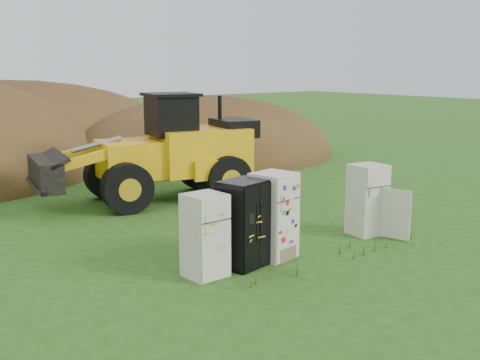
{
  "coord_description": "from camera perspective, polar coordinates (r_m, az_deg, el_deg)",
  "views": [
    {
      "loc": [
        -8.98,
        -9.55,
        4.18
      ],
      "look_at": [
        -0.02,
        2.0,
        1.36
      ],
      "focal_mm": 45.0,
      "sensor_mm": 36.0,
      "label": 1
    }
  ],
  "objects": [
    {
      "name": "wheel_loader",
      "position": [
        18.48,
        -8.91,
        2.94
      ],
      "size": [
        7.28,
        4.07,
        3.32
      ],
      "primitive_type": null,
      "rotation": [
        0.0,
        0.0,
        -0.2
      ],
      "color": "#ECB10F",
      "rests_on": "ground"
    },
    {
      "name": "dirt_mound_right",
      "position": [
        27.21,
        -3.26,
        2.05
      ],
      "size": [
        12.94,
        9.49,
        5.66
      ],
      "primitive_type": "ellipsoid",
      "color": "#452D16",
      "rests_on": "ground"
    },
    {
      "name": "dirt_mound_back",
      "position": [
        29.81,
        -21.2,
        2.11
      ],
      "size": [
        17.78,
        11.85,
        7.0
      ],
      "primitive_type": "ellipsoid",
      "color": "#452D16",
      "rests_on": "ground"
    },
    {
      "name": "ground",
      "position": [
        13.75,
        5.21,
        -6.83
      ],
      "size": [
        120.0,
        120.0,
        0.0
      ],
      "primitive_type": "plane",
      "color": "#245316",
      "rests_on": "ground"
    },
    {
      "name": "fridge_sticker",
      "position": [
        13.1,
        3.16,
        -3.4
      ],
      "size": [
        0.99,
        0.94,
        1.9
      ],
      "primitive_type": null,
      "rotation": [
        0.0,
        0.0,
        0.21
      ],
      "color": "white",
      "rests_on": "ground"
    },
    {
      "name": "fridge_black_side",
      "position": [
        12.55,
        0.33,
        -4.16
      ],
      "size": [
        1.1,
        0.95,
        1.83
      ],
      "primitive_type": null,
      "rotation": [
        0.0,
        0.0,
        0.23
      ],
      "color": "black",
      "rests_on": "ground"
    },
    {
      "name": "fridge_open_door",
      "position": [
        15.27,
        11.97,
        -1.82
      ],
      "size": [
        0.88,
        0.83,
        1.76
      ],
      "primitive_type": null,
      "rotation": [
        0.0,
        0.0,
        -0.12
      ],
      "color": "silver",
      "rests_on": "ground"
    },
    {
      "name": "fridge_leftmost",
      "position": [
        11.98,
        -3.36,
        -5.28
      ],
      "size": [
        0.77,
        0.75,
        1.69
      ],
      "primitive_type": null,
      "rotation": [
        0.0,
        0.0,
        0.04
      ],
      "color": "silver",
      "rests_on": "ground"
    }
  ]
}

